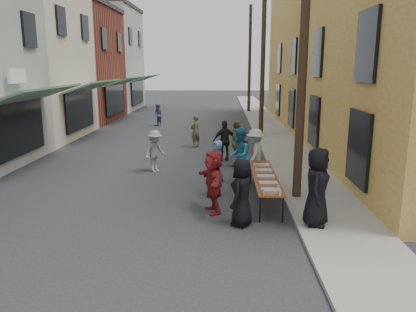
# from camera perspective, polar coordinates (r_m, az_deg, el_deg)

# --- Properties ---
(ground) EXTENTS (120.00, 120.00, 0.00)m
(ground) POSITION_cam_1_polar(r_m,az_deg,el_deg) (9.88, -10.26, -11.23)
(ground) COLOR #28282B
(ground) RESTS_ON ground
(sidewalk) EXTENTS (2.20, 60.00, 0.10)m
(sidewalk) POSITION_cam_1_polar(r_m,az_deg,el_deg) (24.32, 9.08, 3.13)
(sidewalk) COLOR gray
(sidewalk) RESTS_ON ground
(storefront_row) EXTENTS (8.00, 37.00, 9.00)m
(storefront_row) POSITION_cam_1_polar(r_m,az_deg,el_deg) (26.67, -25.30, 11.72)
(storefront_row) COLOR maroon
(storefront_row) RESTS_ON ground
(building_ochre) EXTENTS (10.00, 28.00, 10.00)m
(building_ochre) POSITION_cam_1_polar(r_m,az_deg,el_deg) (24.57, 24.49, 13.88)
(building_ochre) COLOR #B97E42
(building_ochre) RESTS_ON ground
(utility_pole_near) EXTENTS (0.26, 0.26, 9.00)m
(utility_pole_near) POSITION_cam_1_polar(r_m,az_deg,el_deg) (12.05, 13.32, 14.83)
(utility_pole_near) COLOR #2D2116
(utility_pole_near) RESTS_ON ground
(utility_pole_mid) EXTENTS (0.26, 0.26, 9.00)m
(utility_pole_mid) POSITION_cam_1_polar(r_m,az_deg,el_deg) (23.94, 7.74, 13.72)
(utility_pole_mid) COLOR #2D2116
(utility_pole_mid) RESTS_ON ground
(utility_pole_far) EXTENTS (0.26, 0.26, 9.00)m
(utility_pole_far) POSITION_cam_1_polar(r_m,az_deg,el_deg) (35.90, 5.88, 13.32)
(utility_pole_far) COLOR #2D2116
(utility_pole_far) RESTS_ON ground
(serving_table) EXTENTS (0.70, 4.00, 0.75)m
(serving_table) POSITION_cam_1_polar(r_m,az_deg,el_deg) (12.26, 7.97, -2.90)
(serving_table) COLOR maroon
(serving_table) RESTS_ON ground
(catering_tray_sausage) EXTENTS (0.50, 0.33, 0.08)m
(catering_tray_sausage) POSITION_cam_1_polar(r_m,az_deg,el_deg) (10.67, 8.86, -4.85)
(catering_tray_sausage) COLOR maroon
(catering_tray_sausage) RESTS_ON serving_table
(catering_tray_foil_b) EXTENTS (0.50, 0.33, 0.08)m
(catering_tray_foil_b) POSITION_cam_1_polar(r_m,az_deg,el_deg) (11.28, 8.48, -3.87)
(catering_tray_foil_b) COLOR #B2B2B7
(catering_tray_foil_b) RESTS_ON serving_table
(catering_tray_buns) EXTENTS (0.50, 0.33, 0.08)m
(catering_tray_buns) POSITION_cam_1_polar(r_m,az_deg,el_deg) (11.95, 8.12, -2.93)
(catering_tray_buns) COLOR tan
(catering_tray_buns) RESTS_ON serving_table
(catering_tray_foil_d) EXTENTS (0.50, 0.33, 0.08)m
(catering_tray_foil_d) POSITION_cam_1_polar(r_m,az_deg,el_deg) (12.63, 7.80, -2.08)
(catering_tray_foil_d) COLOR #B2B2B7
(catering_tray_foil_d) RESTS_ON serving_table
(catering_tray_buns_end) EXTENTS (0.50, 0.33, 0.08)m
(catering_tray_buns_end) POSITION_cam_1_polar(r_m,az_deg,el_deg) (13.30, 7.52, -1.32)
(catering_tray_buns_end) COLOR tan
(catering_tray_buns_end) RESTS_ON serving_table
(condiment_jar_a) EXTENTS (0.07, 0.07, 0.08)m
(condiment_jar_a) POSITION_cam_1_polar(r_m,az_deg,el_deg) (10.36, 7.83, -5.35)
(condiment_jar_a) COLOR #A57F26
(condiment_jar_a) RESTS_ON serving_table
(condiment_jar_b) EXTENTS (0.07, 0.07, 0.08)m
(condiment_jar_b) POSITION_cam_1_polar(r_m,az_deg,el_deg) (10.45, 7.78, -5.18)
(condiment_jar_b) COLOR #A57F26
(condiment_jar_b) RESTS_ON serving_table
(condiment_jar_c) EXTENTS (0.07, 0.07, 0.08)m
(condiment_jar_c) POSITION_cam_1_polar(r_m,az_deg,el_deg) (10.55, 7.73, -5.01)
(condiment_jar_c) COLOR #A57F26
(condiment_jar_c) RESTS_ON serving_table
(cup_stack) EXTENTS (0.08, 0.08, 0.12)m
(cup_stack) POSITION_cam_1_polar(r_m,az_deg,el_deg) (10.45, 10.11, -5.15)
(cup_stack) COLOR tan
(cup_stack) RESTS_ON serving_table
(guest_front_a) EXTENTS (0.85, 1.00, 1.73)m
(guest_front_a) POSITION_cam_1_polar(r_m,az_deg,el_deg) (10.20, 4.79, -5.11)
(guest_front_a) COLOR black
(guest_front_a) RESTS_ON ground
(guest_front_b) EXTENTS (0.59, 0.73, 1.74)m
(guest_front_b) POSITION_cam_1_polar(r_m,az_deg,el_deg) (12.45, 1.19, -1.79)
(guest_front_b) COLOR #4E6D98
(guest_front_b) RESTS_ON ground
(guest_front_c) EXTENTS (0.88, 1.05, 1.93)m
(guest_front_c) POSITION_cam_1_polar(r_m,az_deg,el_deg) (13.89, 4.41, 0.07)
(guest_front_c) COLOR teal
(guest_front_c) RESTS_ON ground
(guest_front_d) EXTENTS (1.00, 1.30, 1.78)m
(guest_front_d) POSITION_cam_1_polar(r_m,az_deg,el_deg) (14.61, 6.67, 0.35)
(guest_front_d) COLOR silver
(guest_front_d) RESTS_ON ground
(guest_front_e) EXTENTS (0.71, 1.16, 1.85)m
(guest_front_e) POSITION_cam_1_polar(r_m,az_deg,el_deg) (16.22, 4.04, 1.75)
(guest_front_e) COLOR olive
(guest_front_e) RESTS_ON ground
(guest_queue_back) EXTENTS (0.92, 1.69, 1.74)m
(guest_queue_back) POSITION_cam_1_polar(r_m,az_deg,el_deg) (11.07, 0.74, -3.61)
(guest_queue_back) COLOR maroon
(guest_queue_back) RESTS_ON ground
(server) EXTENTS (0.91, 1.11, 1.95)m
(server) POSITION_cam_1_polar(r_m,az_deg,el_deg) (10.24, 15.07, -4.22)
(server) COLOR black
(server) RESTS_ON sidewalk
(passerby_left) EXTENTS (1.06, 1.18, 1.59)m
(passerby_left) POSITION_cam_1_polar(r_m,az_deg,el_deg) (15.48, -7.46, 0.66)
(passerby_left) COLOR gray
(passerby_left) RESTS_ON ground
(passerby_mid) EXTENTS (1.09, 0.64, 1.73)m
(passerby_mid) POSITION_cam_1_polar(r_m,az_deg,el_deg) (17.13, 2.39, 2.14)
(passerby_mid) COLOR black
(passerby_mid) RESTS_ON ground
(passerby_right) EXTENTS (0.67, 0.71, 1.63)m
(passerby_right) POSITION_cam_1_polar(r_m,az_deg,el_deg) (20.13, -1.79, 3.55)
(passerby_right) COLOR brown
(passerby_right) RESTS_ON ground
(passerby_far) EXTENTS (0.92, 0.92, 1.51)m
(passerby_far) POSITION_cam_1_polar(r_m,az_deg,el_deg) (27.48, -7.03, 5.74)
(passerby_far) COLOR #436582
(passerby_far) RESTS_ON ground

